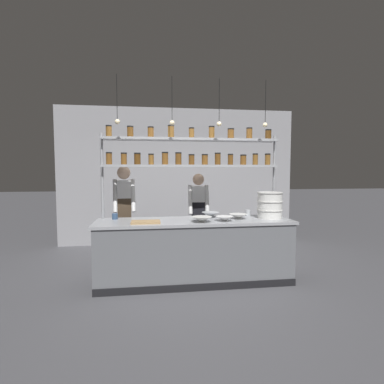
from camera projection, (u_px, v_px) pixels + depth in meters
ground_plane at (195, 281)px, 4.45m from camera, size 40.00×40.00×0.00m
back_wall at (179, 176)px, 6.75m from camera, size 5.26×0.12×3.02m
prep_counter at (195, 251)px, 4.41m from camera, size 2.86×0.76×0.92m
spice_shelf_unit at (191, 156)px, 4.64m from camera, size 2.75×0.28×2.33m
chef_left at (124, 209)px, 4.98m from camera, size 0.38×0.31×1.72m
chef_center at (198, 213)px, 5.24m from camera, size 0.37×0.29×1.59m
container_stack at (270, 205)px, 4.54m from camera, size 0.39×0.39×0.40m
cutting_board at (146, 222)px, 4.14m from camera, size 0.40×0.26×0.02m
prep_bowl_near_left at (238, 216)px, 4.48m from camera, size 0.27×0.27×0.07m
prep_bowl_center_front at (211, 215)px, 4.66m from camera, size 0.27×0.27×0.08m
prep_bowl_center_back at (224, 219)px, 4.28m from camera, size 0.25×0.25×0.07m
prep_bowl_near_right at (202, 219)px, 4.20m from camera, size 0.29×0.29×0.08m
serving_cup_front at (248, 213)px, 4.76m from camera, size 0.08×0.08×0.10m
serving_cup_by_board at (115, 216)px, 4.45m from camera, size 0.09×0.09×0.09m
pendant_light_row at (195, 121)px, 4.28m from camera, size 2.21×0.07×0.68m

